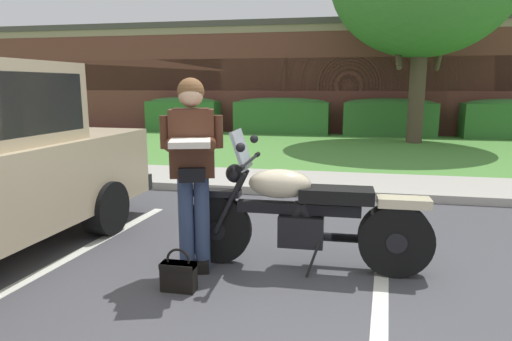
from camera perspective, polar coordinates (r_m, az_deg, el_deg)
The scene contains 14 objects.
ground_plane at distance 3.51m, azimuth -1.32°, elevation -17.02°, with size 140.00×140.00×0.00m, color #424247.
curb_strip at distance 6.79m, azimuth 5.34°, elevation -2.67°, with size 60.00×0.20×0.12m, color #ADA89E.
concrete_walk at distance 7.62m, azimuth 6.04°, elevation -1.35°, with size 60.00×1.50×0.08m, color #ADA89E.
grass_lawn at distance 11.66m, azimuth 8.02°, elevation 2.79°, with size 60.00×6.73×0.06m, color #518E3D.
stall_stripe_0 at distance 4.47m, azimuth -26.13°, elevation -11.81°, with size 0.12×4.40×0.01m, color silver.
stall_stripe_1 at distance 3.63m, azimuth 15.58°, elevation -16.40°, with size 0.12×4.40×0.01m, color silver.
motorcycle at distance 4.03m, azimuth 7.25°, elevation -5.85°, with size 2.24×0.82×1.26m.
rider_person at distance 3.88m, azimuth -8.13°, elevation 1.34°, with size 0.55×0.65×1.70m.
handbag at distance 3.75m, azimuth -9.87°, elevation -12.87°, with size 0.28×0.13×0.36m.
hedge_left at distance 15.80m, azimuth -9.24°, elevation 7.11°, with size 2.47×0.90×1.24m.
hedge_center_left at distance 14.93m, azimuth 3.29°, elevation 7.02°, with size 3.11×0.90×1.24m.
hedge_center_right at distance 14.83m, azimuth 16.63°, elevation 6.56°, with size 2.84×0.90×1.24m.
hedge_right at distance 15.52m, azimuth 29.43°, elevation 5.79°, with size 2.57×0.90×1.24m.
brick_building at distance 20.30m, azimuth 5.74°, elevation 11.59°, with size 23.91×9.53×3.85m.
Camera 1 is at (0.70, -3.03, 1.64)m, focal length 31.31 mm.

